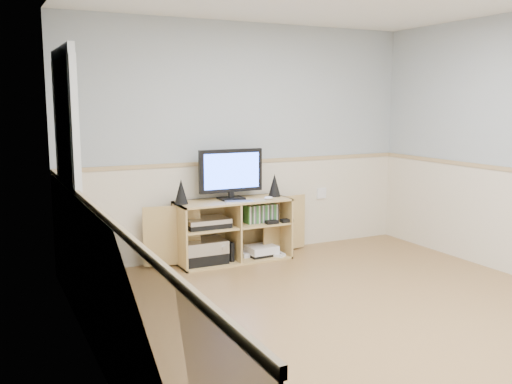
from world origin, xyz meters
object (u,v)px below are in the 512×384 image
at_px(media_cabinet, 231,229).
at_px(monitor, 231,172).
at_px(keyboard, 239,201).
at_px(game_consoles, 260,251).

distance_m(media_cabinet, monitor, 0.61).
bearing_deg(media_cabinet, keyboard, -87.27).
distance_m(media_cabinet, keyboard, 0.38).
bearing_deg(keyboard, media_cabinet, 107.62).
relative_size(monitor, keyboard, 2.42).
xyz_separation_m(keyboard, game_consoles, (0.30, 0.13, -0.59)).
distance_m(keyboard, game_consoles, 0.67).
distance_m(media_cabinet, game_consoles, 0.41).
xyz_separation_m(media_cabinet, game_consoles, (0.31, -0.07, -0.26)).
xyz_separation_m(media_cabinet, monitor, (0.00, -0.01, 0.61)).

